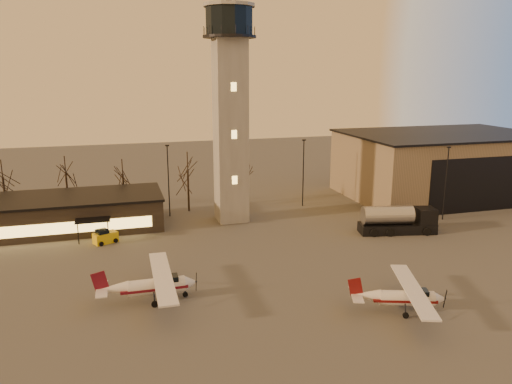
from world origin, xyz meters
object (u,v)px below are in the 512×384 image
cessna_rear (158,288)px  terminal (62,213)px  control_tower (230,99)px  fuel_truck (397,222)px  cessna_front (408,300)px  hangar (441,165)px  service_cart (105,238)px

cessna_rear → terminal: bearing=113.2°
control_tower → fuel_truck: (18.77, -11.36, -14.93)m
cessna_front → hangar: bearing=69.9°
terminal → fuel_truck: 42.89m
hangar → service_cart: hangar is taller
control_tower → cessna_rear: 29.60m
hangar → cessna_front: size_ratio=2.85×
control_tower → fuel_truck: control_tower is taller
hangar → cessna_front: hangar is taller
terminal → service_cart: 9.02m
control_tower → terminal: (-21.99, 1.98, -14.17)m
service_cart → cessna_rear: bearing=-99.6°
terminal → cessna_front: 44.30m
cessna_front → fuel_truck: fuel_truck is taller
terminal → cessna_rear: terminal is taller
control_tower → cessna_rear: (-12.00, -22.39, -15.19)m
cessna_rear → control_tower: bearing=62.7°
hangar → cessna_front: 44.50m
cessna_front → service_cart: bearing=153.4°
service_cart → control_tower: bearing=-7.7°
fuel_truck → control_tower: bearing=160.5°
terminal → fuel_truck: (40.76, -13.34, -0.76)m
cessna_front → fuel_truck: bearing=79.8°
control_tower → cessna_front: size_ratio=3.03×
hangar → cessna_rear: (-48.00, -26.37, -4.02)m
hangar → fuel_truck: 23.37m
terminal → service_cart: (5.30, -7.14, -1.50)m
cessna_front → fuel_truck: (10.63, 19.11, 0.37)m
cessna_front → cessna_rear: 21.69m
control_tower → terminal: size_ratio=1.28×
terminal → fuel_truck: size_ratio=2.57×
cessna_rear → fuel_truck: bearing=20.6°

